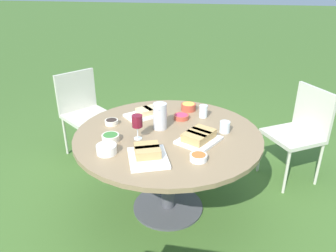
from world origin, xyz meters
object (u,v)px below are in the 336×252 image
object	(u,v)px
dining_table	(168,145)
wine_glass	(137,122)
water_pitcher	(160,116)
chair_near_right	(301,127)
chair_far_back	(83,108)

from	to	relation	value
dining_table	wine_glass	distance (m)	0.34
water_pitcher	dining_table	bearing A→B (deg)	47.50
chair_near_right	dining_table	bearing A→B (deg)	-57.44
chair_near_right	water_pitcher	xyz separation A→B (m)	(0.64, -1.18, 0.28)
chair_near_right	wine_glass	xyz separation A→B (m)	(0.84, -1.30, 0.32)
chair_near_right	chair_far_back	bearing A→B (deg)	-91.90
wine_glass	dining_table	bearing A→B (deg)	123.83
dining_table	water_pitcher	bearing A→B (deg)	-132.50
chair_far_back	water_pitcher	distance (m)	1.25
dining_table	wine_glass	xyz separation A→B (m)	(0.13, -0.20, 0.24)
water_pitcher	chair_far_back	bearing A→B (deg)	-125.62
chair_near_right	chair_far_back	distance (m)	2.17
dining_table	chair_near_right	bearing A→B (deg)	122.56
chair_near_right	chair_far_back	size ratio (longest dim) A/B	1.00
dining_table	wine_glass	bearing A→B (deg)	-56.17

